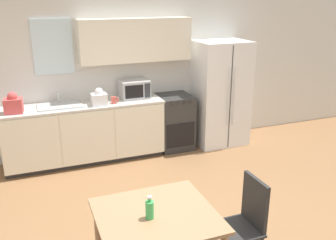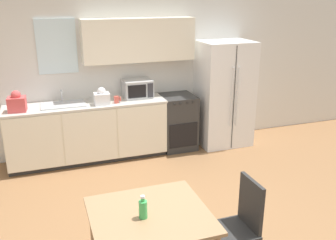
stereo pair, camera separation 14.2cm
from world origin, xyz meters
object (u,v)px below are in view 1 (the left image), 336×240
drink_bottle (150,209)px  coffee_mug (114,100)px  oven_range (174,122)px  microwave (134,89)px  dining_chair_side (246,218)px  refrigerator (220,93)px  dining_table (156,225)px

drink_bottle → coffee_mug: bearing=82.4°
oven_range → microwave: 0.90m
microwave → dining_chair_side: size_ratio=0.48×
microwave → oven_range: bearing=-6.7°
refrigerator → microwave: bearing=175.1°
oven_range → microwave: bearing=173.3°
oven_range → coffee_mug: (-1.04, -0.15, 0.53)m
oven_range → refrigerator: size_ratio=0.51×
microwave → coffee_mug: microwave is taller
refrigerator → drink_bottle: 3.72m
coffee_mug → dining_chair_side: size_ratio=0.11×
microwave → coffee_mug: (-0.38, -0.23, -0.09)m
oven_range → dining_table: oven_range is taller
refrigerator → dining_table: (-2.19, -2.92, -0.23)m
microwave → drink_bottle: size_ratio=2.19×
refrigerator → microwave: (-1.49, 0.13, 0.18)m
oven_range → microwave: size_ratio=2.05×
microwave → dining_table: bearing=-102.9°
refrigerator → drink_bottle: (-2.25, -2.95, -0.04)m
refrigerator → coffee_mug: (-1.87, -0.10, 0.10)m
coffee_mug → refrigerator: bearing=3.0°
drink_bottle → refrigerator: bearing=52.7°
microwave → refrigerator: bearing=-4.9°
drink_bottle → microwave: bearing=76.1°
refrigerator → coffee_mug: 1.88m
drink_bottle → oven_range: bearing=64.7°
oven_range → coffee_mug: bearing=-171.8°
refrigerator → drink_bottle: bearing=-127.3°
dining_table → dining_chair_side: (0.87, -0.03, -0.12)m
oven_range → dining_table: (-1.35, -2.97, 0.20)m
coffee_mug → drink_bottle: bearing=-97.6°
coffee_mug → microwave: bearing=30.5°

